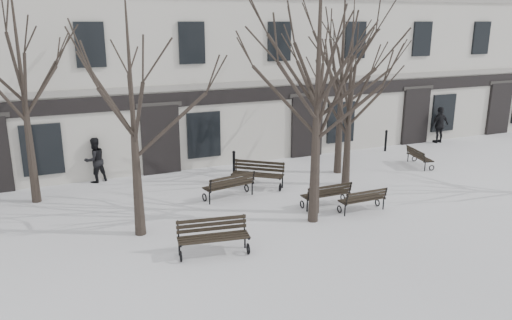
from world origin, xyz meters
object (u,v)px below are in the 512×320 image
tree_1 (318,64)px  bench_3 (258,173)px  bench_1 (363,199)px  bench_4 (230,185)px  tree_0 (130,80)px  bench_0 (213,236)px  bench_5 (419,157)px  bench_2 (327,194)px  tree_2 (319,60)px

tree_1 → bench_3: tree_1 is taller
bench_1 → bench_4: (-3.69, 3.03, 0.07)m
tree_0 → bench_3: size_ratio=3.77×
tree_0 → bench_1: bearing=-9.0°
bench_0 → bench_5: bench_0 is taller
bench_5 → tree_0: bearing=113.3°
bench_2 → bench_3: (-1.31, 2.96, 0.07)m
tree_0 → tree_1: size_ratio=0.93×
bench_1 → bench_3: 4.42m
bench_0 → bench_5: size_ratio=1.22×
bench_1 → bench_2: bearing=-44.4°
tree_0 → tree_2: (5.75, -0.57, 0.40)m
bench_3 → tree_2: bearing=-39.7°
tree_0 → bench_2: tree_0 is taller
tree_1 → bench_5: size_ratio=4.79×
tree_1 → bench_0: 5.92m
tree_0 → bench_0: size_ratio=3.66×
tree_1 → bench_0: tree_1 is taller
tree_2 → bench_5: tree_2 is taller
bench_1 → tree_1: bearing=0.9°
bench_3 → bench_5: bench_3 is taller
bench_5 → tree_1: bearing=128.5°
tree_1 → bench_2: 4.77m
bench_3 → bench_4: 1.69m
tree_2 → bench_3: (-0.66, 3.24, -4.54)m
tree_0 → bench_4: 5.82m
bench_0 → bench_2: bench_0 is taller
tree_2 → bench_1: size_ratio=4.91×
tree_0 → bench_0: (1.61, -2.14, -4.15)m
bench_3 → bench_4: (-1.48, -0.80, -0.03)m
bench_2 → bench_5: size_ratio=1.05×
bench_4 → bench_5: bearing=173.0°
bench_0 → bench_3: (3.48, 4.82, 0.01)m
bench_0 → tree_2: bearing=29.9°
tree_1 → bench_3: 5.94m
bench_3 → bench_5: size_ratio=1.18×
tree_0 → bench_0: tree_0 is taller
bench_3 → bench_0: bearing=-87.1°
bench_2 → tree_2: bearing=23.5°
tree_1 → bench_5: 9.54m
tree_1 → bench_4: 5.73m
tree_2 → bench_2: size_ratio=4.62×
tree_2 → bench_3: size_ratio=4.10×
bench_1 → bench_5: size_ratio=0.98×
bench_2 → bench_4: bearing=-38.0°
tree_2 → bench_5: bearing=23.2°
bench_0 → bench_1: 5.77m
tree_1 → tree_2: tree_2 is taller
bench_3 → bench_5: bearing=37.3°
bench_0 → bench_3: 5.94m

